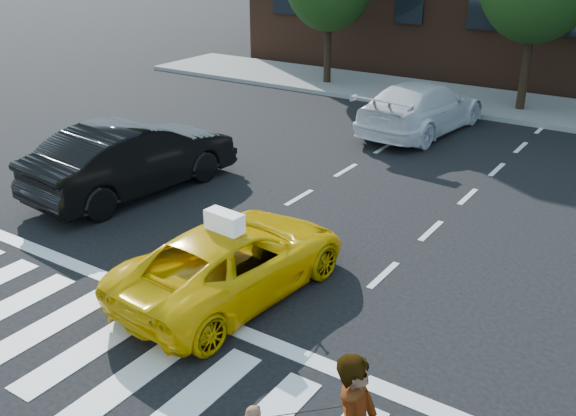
{
  "coord_description": "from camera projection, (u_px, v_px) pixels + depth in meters",
  "views": [
    {
      "loc": [
        5.72,
        -4.83,
        5.61
      ],
      "look_at": [
        -0.07,
        3.84,
        1.1
      ],
      "focal_mm": 40.0,
      "sensor_mm": 36.0,
      "label": 1
    }
  ],
  "objects": [
    {
      "name": "crosswalk",
      "position": [
        137.0,
        374.0,
        8.83
      ],
      "size": [
        13.0,
        2.4,
        0.01
      ],
      "primitive_type": "cube",
      "color": "silver",
      "rests_on": "ground"
    },
    {
      "name": "stop_line",
      "position": [
        212.0,
        320.0,
        10.05
      ],
      "size": [
        12.0,
        0.3,
        0.01
      ],
      "primitive_type": "cube",
      "color": "silver",
      "rests_on": "ground"
    },
    {
      "name": "black_sedan",
      "position": [
        133.0,
        157.0,
        14.72
      ],
      "size": [
        2.24,
        5.22,
        1.67
      ],
      "primitive_type": "imported",
      "rotation": [
        0.0,
        0.0,
        3.05
      ],
      "color": "black",
      "rests_on": "ground"
    },
    {
      "name": "white_suv",
      "position": [
        422.0,
        107.0,
        19.23
      ],
      "size": [
        2.56,
        5.4,
        1.52
      ],
      "primitive_type": "imported",
      "rotation": [
        0.0,
        0.0,
        3.06
      ],
      "color": "silver",
      "rests_on": "ground"
    },
    {
      "name": "taxi_sign",
      "position": [
        224.0,
        221.0,
        10.16
      ],
      "size": [
        0.67,
        0.33,
        0.32
      ],
      "primitive_type": "cube",
      "rotation": [
        0.0,
        0.0,
        3.06
      ],
      "color": "white",
      "rests_on": "taxi"
    },
    {
      "name": "ground",
      "position": [
        137.0,
        374.0,
        8.83
      ],
      "size": [
        120.0,
        120.0,
        0.0
      ],
      "primitive_type": "plane",
      "color": "black",
      "rests_on": "ground"
    },
    {
      "name": "taxi",
      "position": [
        234.0,
        259.0,
        10.62
      ],
      "size": [
        2.38,
        4.54,
        1.22
      ],
      "primitive_type": "imported",
      "rotation": [
        0.0,
        0.0,
        3.06
      ],
      "color": "#EAB804",
      "rests_on": "ground"
    },
    {
      "name": "sidewalk_far",
      "position": [
        509.0,
        106.0,
        22.16
      ],
      "size": [
        30.0,
        4.0,
        0.15
      ],
      "primitive_type": "cube",
      "color": "slate",
      "rests_on": "ground"
    }
  ]
}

